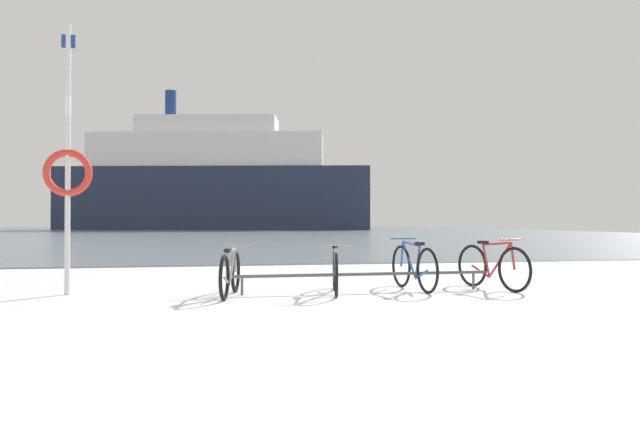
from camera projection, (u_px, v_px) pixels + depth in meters
ground at (219, 233)px, 58.41m from camera, size 80.00×132.00×0.08m
bike_rack at (363, 275)px, 9.44m from camera, size 4.19×0.13×0.31m
bicycle_0 at (230, 273)px, 8.90m from camera, size 0.51×1.60×0.76m
bicycle_1 at (335, 271)px, 9.27m from camera, size 0.49×1.67×0.77m
bicycle_2 at (414, 267)px, 9.71m from camera, size 0.46×1.68×0.83m
bicycle_3 at (493, 266)px, 9.81m from camera, size 0.58×1.65×0.84m
rescue_post at (68, 165)px, 9.14m from camera, size 0.72×0.11×4.11m
ferry_ship at (213, 183)px, 80.10m from camera, size 41.45×16.99×18.58m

